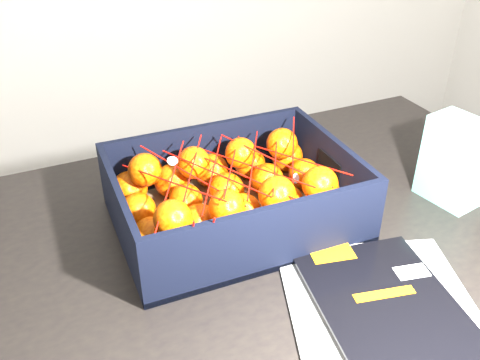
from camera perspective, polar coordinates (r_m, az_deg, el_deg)
name	(u,v)px	position (r m, az deg, el deg)	size (l,w,h in m)	color
table	(282,259)	(1.10, 4.56, -8.47)	(1.22, 0.83, 0.75)	black
magazine_stack	(383,306)	(0.88, 15.07, -12.88)	(0.37, 0.34, 0.02)	silver
produce_crate	(234,203)	(1.01, -0.66, -2.46)	(0.44, 0.33, 0.13)	olive
clementine_heap	(233,195)	(1.00, -0.74, -1.67)	(0.42, 0.31, 0.12)	#DB4A04
mesh_net	(232,172)	(0.96, -0.85, 0.90)	(0.37, 0.29, 0.09)	red
retail_carton	(455,161)	(1.14, 22.04, 1.90)	(0.08, 0.12, 0.17)	white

